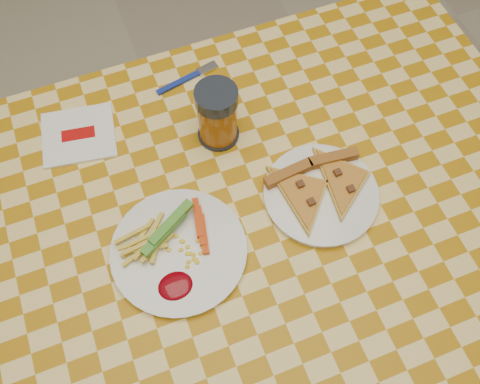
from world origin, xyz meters
name	(u,v)px	position (x,y,z in m)	size (l,w,h in m)	color
ground	(240,322)	(0.00, 0.00, 0.00)	(8.00, 8.00, 0.00)	beige
table	(240,234)	(0.00, 0.00, 0.68)	(1.28, 0.88, 0.76)	silver
plate_left	(179,251)	(-0.13, -0.02, 0.76)	(0.24, 0.24, 0.01)	white
plate_right	(321,195)	(0.16, -0.01, 0.76)	(0.21, 0.21, 0.01)	white
fries_veggies	(171,242)	(-0.14, -0.01, 0.78)	(0.18, 0.17, 0.04)	#F7E24E
pizza_slices	(320,185)	(0.16, 0.00, 0.78)	(0.22, 0.20, 0.02)	gold
drink_glass	(217,115)	(0.03, 0.19, 0.82)	(0.08, 0.08, 0.14)	black
napkin	(79,135)	(-0.24, 0.29, 0.76)	(0.16, 0.15, 0.01)	white
fork	(188,78)	(0.02, 0.35, 0.76)	(0.15, 0.05, 0.01)	navy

